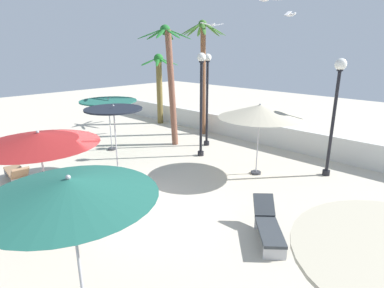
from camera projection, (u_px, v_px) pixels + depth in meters
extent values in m
plane|color=beige|center=(120.00, 209.00, 9.61)|extent=(56.00, 56.00, 0.00)
cube|color=silver|center=(274.00, 136.00, 15.64)|extent=(25.20, 0.30, 1.09)
cylinder|color=#333338|center=(112.00, 149.00, 15.24)|extent=(0.40, 0.40, 0.08)
cylinder|color=#A5A5AD|center=(110.00, 126.00, 14.90)|extent=(0.05, 0.05, 2.40)
cylinder|color=#1E594C|center=(108.00, 101.00, 14.56)|extent=(2.62, 2.62, 0.06)
sphere|color=#99999E|center=(108.00, 99.00, 14.53)|extent=(0.08, 0.08, 0.08)
cylinder|color=#333338|center=(52.00, 225.00, 8.66)|extent=(0.38, 0.38, 0.08)
cylinder|color=#A5A5AD|center=(46.00, 186.00, 8.31)|extent=(0.05, 0.05, 2.44)
cone|color=maroon|center=(39.00, 138.00, 7.92)|extent=(3.02, 3.02, 0.30)
sphere|color=#99999E|center=(38.00, 132.00, 7.87)|extent=(0.08, 0.08, 0.08)
cylinder|color=#333338|center=(118.00, 172.00, 12.33)|extent=(0.56, 0.56, 0.08)
cylinder|color=#A5A5AD|center=(116.00, 142.00, 11.96)|extent=(0.05, 0.05, 2.60)
cylinder|color=black|center=(113.00, 109.00, 11.58)|extent=(2.14, 2.14, 0.06)
sphere|color=#99999E|center=(113.00, 106.00, 11.55)|extent=(0.08, 0.08, 0.08)
cylinder|color=#A5A5AD|center=(79.00, 266.00, 5.14)|extent=(0.05, 0.05, 2.61)
cone|color=#1E594C|center=(69.00, 188.00, 4.73)|extent=(2.70, 2.70, 0.30)
sphere|color=#99999E|center=(68.00, 177.00, 4.68)|extent=(0.08, 0.08, 0.08)
cylinder|color=#333338|center=(256.00, 173.00, 12.32)|extent=(0.40, 0.40, 0.08)
cylinder|color=#A5A5AD|center=(258.00, 146.00, 12.00)|extent=(0.05, 0.05, 2.31)
cone|color=#B7AD93|center=(260.00, 111.00, 11.60)|extent=(3.11, 3.11, 0.48)
sphere|color=#99999E|center=(260.00, 105.00, 11.53)|extent=(0.08, 0.08, 0.08)
cylinder|color=brown|center=(203.00, 82.00, 17.27)|extent=(0.37, 0.28, 5.95)
sphere|color=#376728|center=(203.00, 24.00, 16.46)|extent=(0.45, 0.45, 0.45)
ellipsoid|color=#376728|center=(213.00, 29.00, 16.15)|extent=(1.21, 0.35, 0.70)
ellipsoid|color=#376728|center=(215.00, 29.00, 16.49)|extent=(1.03, 0.93, 0.70)
ellipsoid|color=#376728|center=(212.00, 30.00, 16.93)|extent=(0.35, 1.21, 0.70)
ellipsoid|color=#376728|center=(200.00, 30.00, 17.16)|extent=(1.09, 0.85, 0.70)
ellipsoid|color=#376728|center=(194.00, 30.00, 17.00)|extent=(1.20, 0.28, 0.70)
ellipsoid|color=#376728|center=(190.00, 29.00, 16.55)|extent=(1.01, 0.96, 0.70)
ellipsoid|color=#376728|center=(193.00, 29.00, 16.14)|extent=(0.35, 1.21, 0.70)
ellipsoid|color=#376728|center=(204.00, 29.00, 15.90)|extent=(1.02, 0.95, 0.70)
cylinder|color=brown|center=(172.00, 89.00, 15.44)|extent=(0.70, 0.31, 5.58)
sphere|color=#1E6527|center=(165.00, 30.00, 14.88)|extent=(0.49, 0.49, 0.49)
ellipsoid|color=#1E6527|center=(173.00, 33.00, 14.40)|extent=(1.33, 0.45, 0.54)
ellipsoid|color=#1E6527|center=(179.00, 34.00, 15.15)|extent=(0.78, 1.26, 0.54)
ellipsoid|color=#1E6527|center=(169.00, 34.00, 15.58)|extent=(0.87, 1.22, 0.54)
ellipsoid|color=#1E6527|center=(155.00, 34.00, 15.37)|extent=(1.32, 0.28, 0.54)
ellipsoid|color=#1E6527|center=(151.00, 34.00, 14.85)|extent=(0.96, 1.16, 0.54)
ellipsoid|color=#1E6527|center=(161.00, 33.00, 14.29)|extent=(0.87, 1.22, 0.54)
cylinder|color=brown|center=(160.00, 92.00, 20.09)|extent=(0.37, 0.37, 4.13)
sphere|color=#206E25|center=(159.00, 58.00, 19.48)|extent=(0.59, 0.59, 0.59)
ellipsoid|color=#206E25|center=(165.00, 62.00, 19.09)|extent=(1.21, 0.28, 0.52)
ellipsoid|color=#206E25|center=(169.00, 62.00, 19.51)|extent=(1.03, 0.95, 0.52)
ellipsoid|color=#206E25|center=(164.00, 61.00, 20.06)|extent=(0.50, 1.21, 0.52)
ellipsoid|color=#206E25|center=(157.00, 61.00, 20.13)|extent=(1.12, 0.82, 0.52)
ellipsoid|color=#206E25|center=(149.00, 61.00, 19.69)|extent=(1.15, 0.76, 0.52)
ellipsoid|color=#206E25|center=(150.00, 62.00, 19.19)|extent=(0.43, 1.22, 0.52)
ellipsoid|color=#206E25|center=(158.00, 62.00, 18.93)|extent=(0.98, 1.00, 0.52)
cylinder|color=black|center=(326.00, 173.00, 12.16)|extent=(0.28, 0.28, 0.20)
cylinder|color=black|center=(332.00, 125.00, 11.61)|extent=(0.12, 0.12, 3.99)
cylinder|color=black|center=(340.00, 70.00, 11.02)|extent=(0.22, 0.22, 0.06)
sphere|color=white|center=(341.00, 64.00, 10.96)|extent=(0.42, 0.42, 0.42)
cylinder|color=black|center=(201.00, 153.00, 14.39)|extent=(0.28, 0.28, 0.20)
cylinder|color=black|center=(201.00, 111.00, 13.81)|extent=(0.12, 0.12, 4.19)
cylinder|color=black|center=(201.00, 62.00, 13.19)|extent=(0.22, 0.22, 0.06)
sphere|color=white|center=(202.00, 57.00, 13.14)|extent=(0.38, 0.38, 0.38)
cylinder|color=black|center=(206.00, 143.00, 15.94)|extent=(0.28, 0.28, 0.20)
cylinder|color=black|center=(207.00, 105.00, 15.36)|extent=(0.12, 0.12, 4.14)
cylinder|color=black|center=(208.00, 61.00, 14.75)|extent=(0.22, 0.22, 0.06)
sphere|color=white|center=(208.00, 57.00, 14.70)|extent=(0.36, 0.36, 0.36)
cube|color=#B7B7BC|center=(275.00, 253.00, 7.26)|extent=(0.44, 0.40, 0.35)
cube|color=#B7B7BC|center=(265.00, 223.00, 8.50)|extent=(0.44, 0.40, 0.35)
cube|color=#33383D|center=(270.00, 231.00, 7.83)|extent=(1.35, 1.41, 0.08)
cube|color=#33383D|center=(264.00, 205.00, 8.62)|extent=(0.78, 0.78, 0.47)
cube|color=#B7B7BC|center=(12.00, 171.00, 12.13)|extent=(0.10, 0.55, 0.35)
cube|color=#B7B7BC|center=(20.00, 181.00, 11.18)|extent=(0.10, 0.55, 0.35)
cube|color=#8C6B4C|center=(15.00, 172.00, 11.60)|extent=(1.45, 0.69, 0.08)
cube|color=#8C6B4C|center=(20.00, 173.00, 10.86)|extent=(0.60, 0.60, 0.48)
ellipsoid|color=white|center=(212.00, 25.00, 15.93)|extent=(0.34, 0.19, 0.12)
sphere|color=white|center=(214.00, 24.00, 15.78)|extent=(0.10, 0.10, 0.10)
cube|color=silver|center=(218.00, 25.00, 16.10)|extent=(0.28, 0.71, 0.14)
cube|color=silver|center=(207.00, 24.00, 15.74)|extent=(0.28, 0.71, 0.15)
ellipsoid|color=white|center=(290.00, 15.00, 11.42)|extent=(0.34, 0.20, 0.12)
sphere|color=white|center=(295.00, 14.00, 11.33)|extent=(0.10, 0.10, 0.10)
cube|color=silver|center=(292.00, 15.00, 11.67)|extent=(0.30, 0.64, 0.11)
cube|color=silver|center=(288.00, 13.00, 11.15)|extent=(0.29, 0.62, 0.20)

